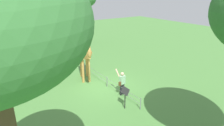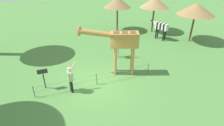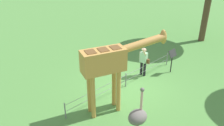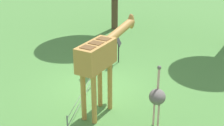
# 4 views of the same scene
# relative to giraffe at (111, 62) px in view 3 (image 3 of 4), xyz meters

# --- Properties ---
(ground_plane) EXTENTS (60.00, 60.00, 0.00)m
(ground_plane) POSITION_rel_giraffe_xyz_m (1.74, 0.66, -2.20)
(ground_plane) COLOR #4C843D
(giraffe) EXTENTS (3.67, 1.68, 3.23)m
(giraffe) POSITION_rel_giraffe_xyz_m (0.00, 0.00, 0.00)
(giraffe) COLOR #BC8942
(giraffe) RESTS_ON ground_plane
(visitor) EXTENTS (0.60, 0.58, 1.74)m
(visitor) POSITION_rel_giraffe_xyz_m (3.25, 0.94, -1.29)
(visitor) COLOR black
(visitor) RESTS_ON ground_plane
(ostrich) EXTENTS (0.70, 0.56, 2.25)m
(ostrich) POSITION_rel_giraffe_xyz_m (-0.73, -2.07, -1.02)
(ostrich) COLOR #CC9E93
(ostrich) RESTS_ON ground_plane
(info_sign) EXTENTS (0.56, 0.21, 1.32)m
(info_sign) POSITION_rel_giraffe_xyz_m (4.65, 0.11, -1.25)
(info_sign) COLOR black
(info_sign) RESTS_ON ground_plane
(wire_fence) EXTENTS (7.05, 0.05, 0.75)m
(wire_fence) POSITION_rel_giraffe_xyz_m (1.74, 0.77, -1.79)
(wire_fence) COLOR slate
(wire_fence) RESTS_ON ground_plane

